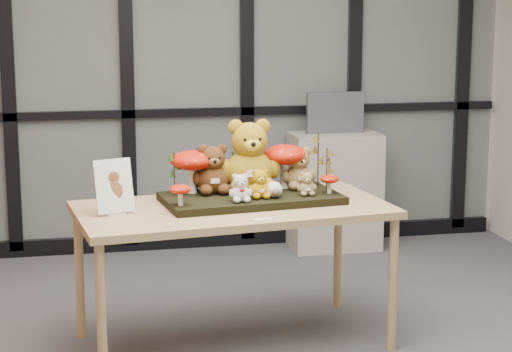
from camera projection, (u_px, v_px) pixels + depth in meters
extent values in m
plane|color=#B8B5AD|center=(187.00, 65.00, 6.92)|extent=(5.00, 0.00, 5.00)
plane|color=#B8B5AD|center=(473.00, 227.00, 2.12)|extent=(5.00, 0.00, 5.00)
cube|color=#2D383F|center=(188.00, 66.00, 6.89)|extent=(4.90, 0.02, 2.70)
cube|color=black|center=(190.00, 240.00, 7.15)|extent=(4.90, 0.06, 0.12)
cube|color=black|center=(188.00, 112.00, 6.96)|extent=(4.90, 0.06, 0.06)
cube|color=black|center=(8.00, 68.00, 6.64)|extent=(0.10, 0.06, 2.70)
cube|color=black|center=(127.00, 67.00, 6.80)|extent=(0.10, 0.06, 2.70)
cube|color=black|center=(247.00, 65.00, 6.98)|extent=(0.10, 0.06, 2.70)
cube|color=black|center=(355.00, 63.00, 7.15)|extent=(0.10, 0.06, 2.70)
cube|color=black|center=(463.00, 61.00, 7.33)|extent=(0.10, 0.06, 2.70)
cube|color=tan|center=(233.00, 210.00, 5.04)|extent=(1.77, 1.04, 0.04)
cylinder|color=tan|center=(101.00, 317.00, 4.52)|extent=(0.05, 0.05, 0.75)
cylinder|color=tan|center=(80.00, 274.00, 5.21)|extent=(0.05, 0.05, 0.75)
cylinder|color=tan|center=(393.00, 285.00, 5.02)|extent=(0.05, 0.05, 0.75)
cylinder|color=tan|center=(338.00, 250.00, 5.71)|extent=(0.05, 0.05, 0.75)
cube|color=black|center=(251.00, 198.00, 5.13)|extent=(1.02, 0.60, 0.04)
cube|color=silver|center=(115.00, 213.00, 4.85)|extent=(0.11, 0.09, 0.01)
cube|color=white|center=(114.00, 186.00, 4.83)|extent=(0.21, 0.13, 0.28)
ellipsoid|color=brown|center=(114.00, 191.00, 4.82)|extent=(0.09, 0.01, 0.10)
ellipsoid|color=brown|center=(114.00, 177.00, 4.81)|extent=(0.06, 0.01, 0.06)
cube|color=white|center=(262.00, 219.00, 4.74)|extent=(0.09, 0.03, 0.00)
cube|color=#A19A8F|center=(334.00, 191.00, 7.07)|extent=(0.67, 0.39, 0.89)
cube|color=#4D4F54|center=(335.00, 113.00, 6.97)|extent=(0.44, 0.05, 0.31)
cube|color=black|center=(336.00, 113.00, 6.95)|extent=(0.39, 0.00, 0.25)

